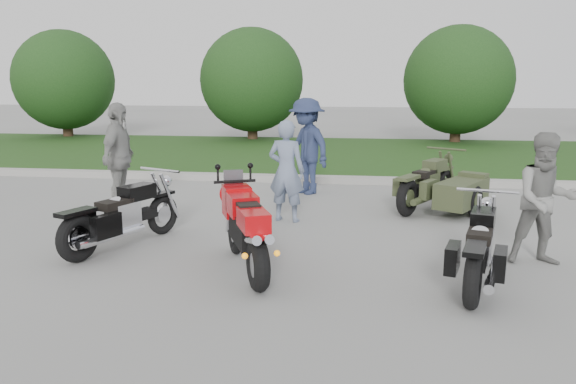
# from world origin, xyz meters

# --- Properties ---
(ground) EXTENTS (80.00, 80.00, 0.00)m
(ground) POSITION_xyz_m (0.00, 0.00, 0.00)
(ground) COLOR #969691
(ground) RESTS_ON ground
(curb) EXTENTS (60.00, 0.30, 0.15)m
(curb) POSITION_xyz_m (0.00, 6.00, 0.07)
(curb) COLOR #A19E97
(curb) RESTS_ON ground
(grass_strip) EXTENTS (60.00, 8.00, 0.14)m
(grass_strip) POSITION_xyz_m (0.00, 10.15, 0.07)
(grass_strip) COLOR #264F1B
(grass_strip) RESTS_ON ground
(tree_far_left) EXTENTS (3.60, 3.60, 4.00)m
(tree_far_left) POSITION_xyz_m (-10.00, 13.50, 2.19)
(tree_far_left) COLOR #3F2B1C
(tree_far_left) RESTS_ON ground
(tree_mid_left) EXTENTS (3.60, 3.60, 4.00)m
(tree_mid_left) POSITION_xyz_m (-3.00, 13.50, 2.19)
(tree_mid_left) COLOR #3F2B1C
(tree_mid_left) RESTS_ON ground
(tree_mid_right) EXTENTS (3.60, 3.60, 4.00)m
(tree_mid_right) POSITION_xyz_m (4.00, 13.50, 2.19)
(tree_mid_right) COLOR #3F2B1C
(tree_mid_right) RESTS_ON ground
(sportbike_red) EXTENTS (0.93, 1.86, 0.93)m
(sportbike_red) POSITION_xyz_m (-0.40, 0.09, 0.55)
(sportbike_red) COLOR black
(sportbike_red) RESTS_ON ground
(cruiser_left) EXTENTS (0.94, 2.00, 0.81)m
(cruiser_left) POSITION_xyz_m (-2.28, 0.77, 0.41)
(cruiser_left) COLOR black
(cruiser_left) RESTS_ON ground
(cruiser_right) EXTENTS (0.67, 2.01, 0.79)m
(cruiser_right) POSITION_xyz_m (2.22, -0.05, 0.40)
(cruiser_right) COLOR black
(cruiser_right) RESTS_ON ground
(cruiser_sidecar) EXTENTS (1.66, 2.02, 0.83)m
(cruiser_sidecar) POSITION_xyz_m (2.35, 3.51, 0.39)
(cruiser_sidecar) COLOR black
(cruiser_sidecar) RESTS_ON ground
(person_stripe) EXTENTS (0.66, 0.50, 1.62)m
(person_stripe) POSITION_xyz_m (-0.27, 2.57, 0.81)
(person_stripe) COLOR gray
(person_stripe) RESTS_ON ground
(person_grey) EXTENTS (0.82, 0.65, 1.62)m
(person_grey) POSITION_xyz_m (3.14, 0.87, 0.81)
(person_grey) COLOR gray
(person_grey) RESTS_ON ground
(person_denim) EXTENTS (1.35, 1.36, 1.88)m
(person_denim) POSITION_xyz_m (-0.18, 4.80, 0.94)
(person_denim) COLOR navy
(person_denim) RESTS_ON ground
(person_back) EXTENTS (0.49, 1.11, 1.86)m
(person_back) POSITION_xyz_m (-3.16, 2.81, 0.93)
(person_back) COLOR #989792
(person_back) RESTS_ON ground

